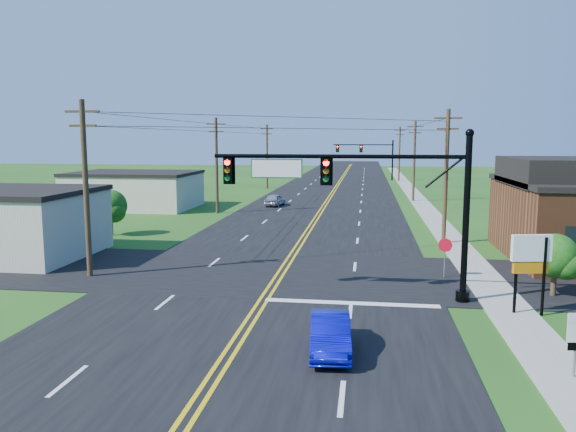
# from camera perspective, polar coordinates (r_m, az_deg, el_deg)

# --- Properties ---
(ground) EXTENTS (260.00, 260.00, 0.00)m
(ground) POSITION_cam_1_polar(r_m,az_deg,el_deg) (18.57, -7.07, -14.57)
(ground) COLOR #1A4313
(ground) RESTS_ON ground
(road_main) EXTENTS (16.00, 220.00, 0.04)m
(road_main) POSITION_cam_1_polar(r_m,az_deg,el_deg) (67.08, 4.07, 1.84)
(road_main) COLOR black
(road_main) RESTS_ON ground
(road_cross) EXTENTS (70.00, 10.00, 0.04)m
(road_cross) POSITION_cam_1_polar(r_m,az_deg,el_deg) (29.76, -1.04, -5.82)
(road_cross) COLOR black
(road_cross) RESTS_ON ground
(sidewalk) EXTENTS (2.00, 160.00, 0.08)m
(sidewalk) POSITION_cam_1_polar(r_m,az_deg,el_deg) (57.30, 13.90, 0.61)
(sidewalk) COLOR gray
(sidewalk) RESTS_ON ground
(signal_mast_main) EXTENTS (11.30, 0.60, 7.48)m
(signal_mast_main) POSITION_cam_1_polar(r_m,az_deg,el_deg) (24.66, 7.46, 2.41)
(signal_mast_main) COLOR black
(signal_mast_main) RESTS_ON ground
(signal_mast_far) EXTENTS (10.98, 0.60, 7.48)m
(signal_mast_far) POSITION_cam_1_polar(r_m,az_deg,el_deg) (96.59, 7.98, 6.32)
(signal_mast_far) COLOR black
(signal_mast_far) RESTS_ON ground
(cream_bldg_near) EXTENTS (10.20, 8.20, 4.10)m
(cream_bldg_near) POSITION_cam_1_polar(r_m,az_deg,el_deg) (37.73, -26.94, -0.62)
(cream_bldg_near) COLOR beige
(cream_bldg_near) RESTS_ON ground
(cream_bldg_far) EXTENTS (12.20, 9.20, 3.70)m
(cream_bldg_far) POSITION_cam_1_polar(r_m,az_deg,el_deg) (59.65, -15.30, 2.59)
(cream_bldg_far) COLOR beige
(cream_bldg_far) RESTS_ON ground
(utility_pole_left_a) EXTENTS (1.80, 0.28, 9.00)m
(utility_pole_left_a) POSITION_cam_1_polar(r_m,az_deg,el_deg) (30.14, -19.86, 2.94)
(utility_pole_left_a) COLOR #3C2C1B
(utility_pole_left_a) RESTS_ON ground
(utility_pole_left_b) EXTENTS (1.80, 0.28, 9.00)m
(utility_pole_left_b) POSITION_cam_1_polar(r_m,az_deg,el_deg) (53.49, -7.27, 5.31)
(utility_pole_left_b) COLOR #3C2C1B
(utility_pole_left_b) RESTS_ON ground
(utility_pole_left_c) EXTENTS (1.80, 0.28, 9.00)m
(utility_pole_left_c) POSITION_cam_1_polar(r_m,az_deg,el_deg) (79.84, -2.15, 6.20)
(utility_pole_left_c) COLOR #3C2C1B
(utility_pole_left_c) RESTS_ON ground
(utility_pole_right_a) EXTENTS (1.80, 0.28, 9.00)m
(utility_pole_right_a) POSITION_cam_1_polar(r_m,az_deg,el_deg) (38.98, 15.76, 4.13)
(utility_pole_right_a) COLOR #3C2C1B
(utility_pole_right_a) RESTS_ON ground
(utility_pole_right_b) EXTENTS (1.80, 0.28, 9.00)m
(utility_pole_right_b) POSITION_cam_1_polar(r_m,az_deg,el_deg) (64.81, 12.70, 5.62)
(utility_pole_right_b) COLOR #3C2C1B
(utility_pole_right_b) RESTS_ON ground
(utility_pole_right_c) EXTENTS (1.80, 0.28, 9.00)m
(utility_pole_right_c) POSITION_cam_1_polar(r_m,az_deg,el_deg) (94.73, 11.25, 6.32)
(utility_pole_right_c) COLOR #3C2C1B
(utility_pole_right_c) RESTS_ON ground
(tree_right_back) EXTENTS (3.00, 3.00, 4.10)m
(tree_right_back) POSITION_cam_1_polar(r_m,az_deg,el_deg) (44.29, 22.94, 1.46)
(tree_right_back) COLOR #3C2C1B
(tree_right_back) RESTS_ON ground
(shrub_corner) EXTENTS (2.00, 2.00, 2.86)m
(shrub_corner) POSITION_cam_1_polar(r_m,az_deg,el_deg) (27.88, 25.52, -3.70)
(shrub_corner) COLOR #3C2C1B
(shrub_corner) RESTS_ON ground
(tree_left) EXTENTS (2.40, 2.40, 3.37)m
(tree_left) POSITION_cam_1_polar(r_m,az_deg,el_deg) (43.07, -17.58, 0.97)
(tree_left) COLOR #3C2C1B
(tree_left) RESTS_ON ground
(blue_car) EXTENTS (1.58, 3.82, 1.23)m
(blue_car) POSITION_cam_1_polar(r_m,az_deg,el_deg) (19.08, 4.32, -11.93)
(blue_car) COLOR #080AB1
(blue_car) RESTS_ON ground
(distant_car) EXTENTS (1.98, 3.87, 1.26)m
(distant_car) POSITION_cam_1_polar(r_m,az_deg,el_deg) (58.99, -1.34, 1.62)
(distant_car) COLOR #A7A8AC
(distant_car) RESTS_ON ground
(stop_sign) EXTENTS (0.71, 0.28, 2.08)m
(stop_sign) POSITION_cam_1_polar(r_m,az_deg,el_deg) (29.60, 15.67, -3.27)
(stop_sign) COLOR slate
(stop_sign) RESTS_ON ground
(pylon_sign) EXTENTS (1.61, 0.53, 3.29)m
(pylon_sign) POSITION_cam_1_polar(r_m,az_deg,el_deg) (24.41, 23.46, -3.81)
(pylon_sign) COLOR black
(pylon_sign) RESTS_ON ground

